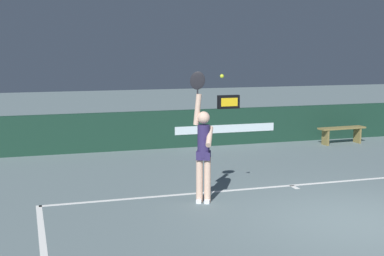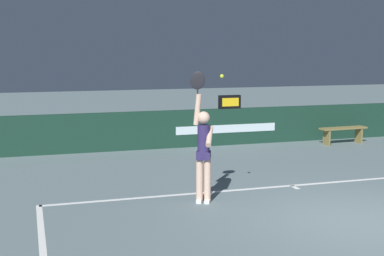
{
  "view_description": "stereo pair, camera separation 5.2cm",
  "coord_description": "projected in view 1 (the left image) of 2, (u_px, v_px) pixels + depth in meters",
  "views": [
    {
      "loc": [
        -5.4,
        -7.65,
        2.93
      ],
      "look_at": [
        -2.43,
        1.92,
        1.45
      ],
      "focal_mm": 50.81,
      "sensor_mm": 36.0,
      "label": 1
    },
    {
      "loc": [
        -5.35,
        -7.67,
        2.93
      ],
      "look_at": [
        -2.43,
        1.92,
        1.45
      ],
      "focal_mm": 50.81,
      "sensor_mm": 36.0,
      "label": 2
    }
  ],
  "objects": [
    {
      "name": "tennis_player",
      "position": [
        203.0,
        149.0,
        10.26
      ],
      "size": [
        0.5,
        0.51,
        2.52
      ],
      "color": "beige",
      "rests_on": "ground"
    },
    {
      "name": "court_lines",
      "position": [
        364.0,
        222.0,
        9.18
      ],
      "size": [
        10.57,
        5.39,
        0.0
      ],
      "color": "white",
      "rests_on": "ground"
    },
    {
      "name": "back_wall",
      "position": [
        213.0,
        127.0,
        16.39
      ],
      "size": [
        16.37,
        0.2,
        1.11
      ],
      "color": "#173729",
      "rests_on": "ground"
    },
    {
      "name": "speed_display",
      "position": [
        228.0,
        102.0,
        16.42
      ],
      "size": [
        0.68,
        0.16,
        0.41
      ],
      "color": "black",
      "rests_on": "back_wall"
    },
    {
      "name": "tennis_ball",
      "position": [
        222.0,
        76.0,
        9.92
      ],
      "size": [
        0.07,
        0.07,
        0.07
      ],
      "color": "#CDE42C"
    },
    {
      "name": "ground_plane",
      "position": [
        362.0,
        222.0,
        9.24
      ],
      "size": [
        60.0,
        60.0,
        0.0
      ],
      "primitive_type": "plane",
      "color": "slate"
    },
    {
      "name": "courtside_bench_near",
      "position": [
        342.0,
        131.0,
        16.66
      ],
      "size": [
        1.55,
        0.45,
        0.52
      ],
      "color": "olive",
      "rests_on": "ground"
    }
  ]
}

